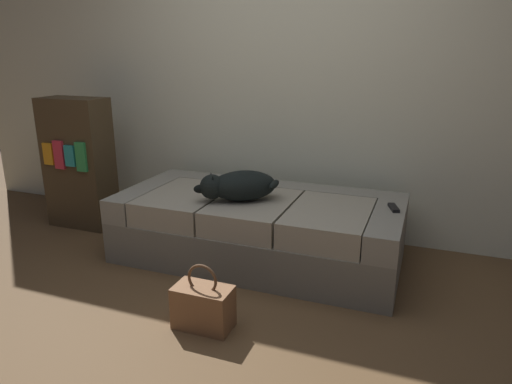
{
  "coord_description": "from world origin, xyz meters",
  "views": [
    {
      "loc": [
        1.09,
        -1.86,
        1.46
      ],
      "look_at": [
        0.0,
        1.01,
        0.52
      ],
      "focal_mm": 32.27,
      "sensor_mm": 36.0,
      "label": 1
    }
  ],
  "objects_px": {
    "handbag": "(203,306)",
    "tv_remote": "(394,208)",
    "couch": "(259,228)",
    "bookshelf": "(79,163)",
    "dog_dark": "(238,186)"
  },
  "relations": [
    {
      "from": "couch",
      "to": "bookshelf",
      "type": "height_order",
      "value": "bookshelf"
    },
    {
      "from": "tv_remote",
      "to": "handbag",
      "type": "distance_m",
      "value": 1.39
    },
    {
      "from": "dog_dark",
      "to": "handbag",
      "type": "relative_size",
      "value": 1.5
    },
    {
      "from": "couch",
      "to": "handbag",
      "type": "relative_size",
      "value": 5.29
    },
    {
      "from": "couch",
      "to": "bookshelf",
      "type": "distance_m",
      "value": 1.7
    },
    {
      "from": "couch",
      "to": "bookshelf",
      "type": "xyz_separation_m",
      "value": [
        -1.67,
        0.1,
        0.32
      ]
    },
    {
      "from": "handbag",
      "to": "bookshelf",
      "type": "bearing_deg",
      "value": 148.49
    },
    {
      "from": "couch",
      "to": "bookshelf",
      "type": "relative_size",
      "value": 1.82
    },
    {
      "from": "tv_remote",
      "to": "handbag",
      "type": "height_order",
      "value": "tv_remote"
    },
    {
      "from": "couch",
      "to": "dog_dark",
      "type": "distance_m",
      "value": 0.38
    },
    {
      "from": "tv_remote",
      "to": "handbag",
      "type": "bearing_deg",
      "value": -149.82
    },
    {
      "from": "handbag",
      "to": "bookshelf",
      "type": "distance_m",
      "value": 2.04
    },
    {
      "from": "dog_dark",
      "to": "bookshelf",
      "type": "xyz_separation_m",
      "value": [
        -1.57,
        0.23,
        -0.03
      ]
    },
    {
      "from": "couch",
      "to": "dog_dark",
      "type": "height_order",
      "value": "dog_dark"
    },
    {
      "from": "handbag",
      "to": "tv_remote",
      "type": "bearing_deg",
      "value": 48.52
    }
  ]
}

